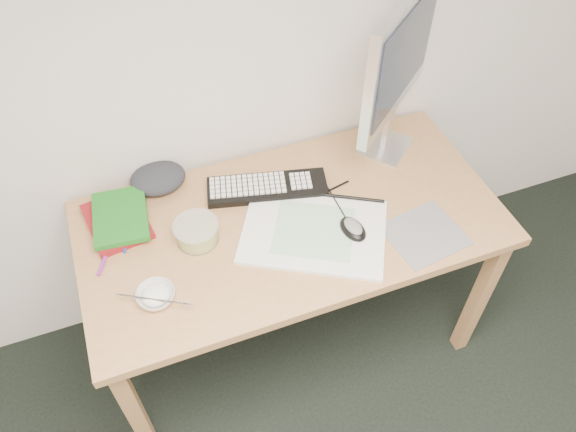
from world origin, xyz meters
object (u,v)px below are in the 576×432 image
desk (291,235)px  keyboard (267,188)px  rice_bowl (156,296)px  sketchpad (314,232)px  monitor (400,60)px

desk → keyboard: 0.19m
desk → rice_bowl: bearing=-162.8°
sketchpad → rice_bowl: (-0.53, -0.07, 0.01)m
monitor → sketchpad: bearing=175.5°
sketchpad → rice_bowl: bearing=-142.9°
keyboard → monitor: size_ratio=0.69×
desk → keyboard: (-0.03, 0.16, 0.09)m
monitor → rice_bowl: bearing=161.1°
sketchpad → keyboard: 0.25m
desk → monitor: monitor is taller
sketchpad → rice_bowl: size_ratio=4.03×
monitor → rice_bowl: size_ratio=5.26×
desk → monitor: 0.68m
sketchpad → monitor: 0.62m
sketchpad → monitor: size_ratio=0.77×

